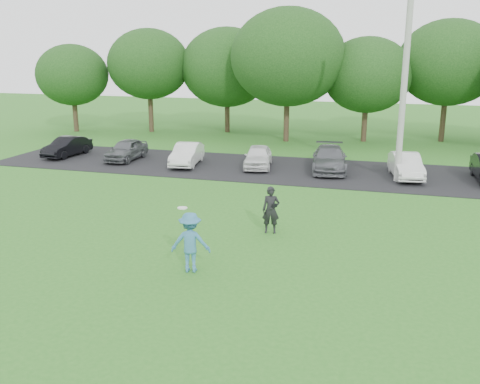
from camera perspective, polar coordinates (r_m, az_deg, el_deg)
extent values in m
plane|color=#296D1F|center=(15.46, -3.63, -7.92)|extent=(100.00, 100.00, 0.00)
cube|color=black|center=(27.49, 5.49, 2.37)|extent=(32.00, 6.50, 0.03)
cylinder|color=#ABAAA5|center=(25.42, 17.23, 12.52)|extent=(0.28, 0.28, 10.37)
imported|color=teal|center=(14.89, -5.31, -5.36)|extent=(1.21, 0.85, 1.70)
cylinder|color=white|center=(14.43, -6.16, -1.70)|extent=(0.27, 0.27, 0.05)
imported|color=black|center=(17.92, 3.32, -1.94)|extent=(0.64, 0.48, 1.60)
cube|color=black|center=(17.65, 3.77, -1.42)|extent=(0.15, 0.12, 0.10)
imported|color=black|center=(32.32, -17.97, 4.63)|extent=(1.45, 3.41, 1.09)
imported|color=#53565A|center=(30.34, -12.02, 4.44)|extent=(1.37, 3.37, 1.14)
imported|color=silver|center=(28.54, -5.69, 4.03)|extent=(1.67, 3.58, 1.14)
imported|color=white|center=(27.81, 1.94, 3.81)|extent=(1.89, 3.52, 1.14)
imported|color=#54565B|center=(27.44, 9.51, 3.52)|extent=(2.21, 4.33, 1.20)
imported|color=silver|center=(26.76, 17.28, 2.70)|extent=(1.80, 3.66, 1.16)
cylinder|color=#38281C|center=(42.08, -17.14, 7.69)|extent=(0.36, 0.36, 2.20)
ellipsoid|color=#214C19|center=(41.83, -17.46, 11.83)|extent=(5.20, 5.20, 4.42)
cylinder|color=#38281C|center=(40.58, -9.48, 8.26)|extent=(0.36, 0.36, 2.70)
ellipsoid|color=#214C19|center=(40.33, -9.70, 13.31)|extent=(5.94, 5.94, 5.05)
cylinder|color=#38281C|center=(39.91, -1.37, 7.98)|extent=(0.36, 0.36, 2.20)
ellipsoid|color=#214C19|center=(39.62, -1.40, 13.16)|extent=(6.68, 6.68, 5.68)
cylinder|color=#38281C|center=(35.95, 4.97, 7.55)|extent=(0.36, 0.36, 2.70)
ellipsoid|color=#214C19|center=(35.65, 5.12, 14.14)|extent=(7.42, 7.42, 6.31)
cylinder|color=#38281C|center=(36.76, 13.12, 6.99)|extent=(0.36, 0.36, 2.20)
ellipsoid|color=#214C19|center=(36.47, 13.43, 12.06)|extent=(5.76, 5.76, 4.90)
cylinder|color=#38281C|center=(38.20, 20.82, 7.07)|extent=(0.36, 0.36, 2.70)
ellipsoid|color=#214C19|center=(37.92, 21.36, 12.73)|extent=(6.50, 6.50, 5.53)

